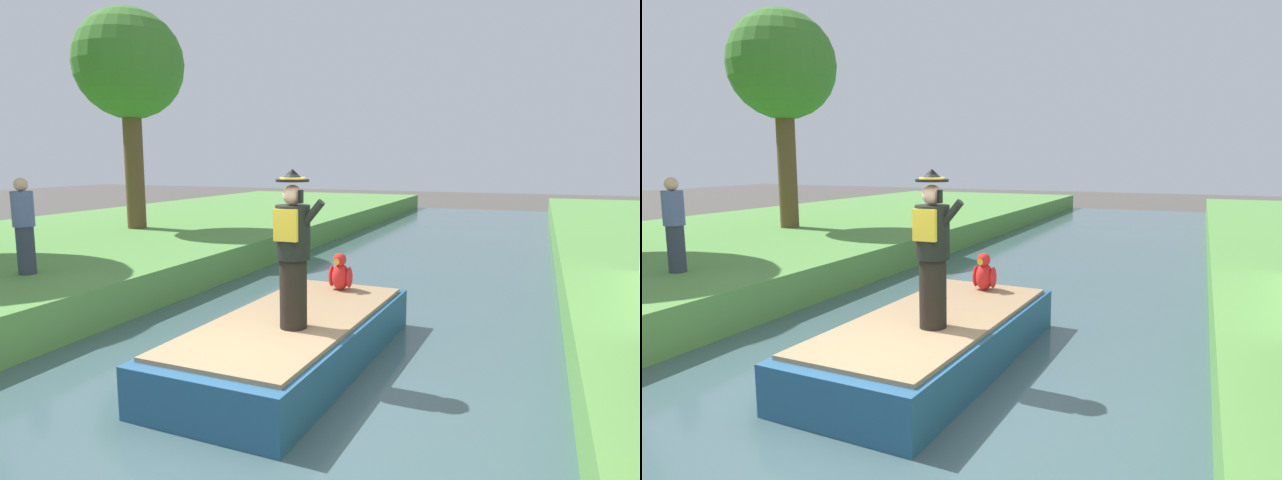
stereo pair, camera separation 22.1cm
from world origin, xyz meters
TOP-DOWN VIEW (x-y plane):
  - ground_plane at (0.00, 0.00)m, footprint 80.00×80.00m
  - canal_water at (0.00, 0.00)m, footprint 6.43×48.00m
  - boat at (0.00, 1.42)m, footprint 1.91×4.25m
  - person_pirate at (0.19, 0.98)m, footprint 0.61×0.42m
  - parrot_plush at (0.06, 2.93)m, footprint 0.36×0.35m
  - tree_slender at (-7.54, 7.32)m, footprint 2.88×2.88m
  - person_bystander at (-5.07, 1.78)m, footprint 0.34×0.34m

SIDE VIEW (x-z plane):
  - ground_plane at x=0.00m, z-range 0.00..0.00m
  - canal_water at x=0.00m, z-range 0.00..0.10m
  - boat at x=0.00m, z-range 0.10..0.71m
  - parrot_plush at x=0.06m, z-range 0.67..1.24m
  - person_bystander at x=-5.07m, z-range 0.78..2.38m
  - person_pirate at x=0.19m, z-range 0.71..2.56m
  - tree_slender at x=-7.54m, z-range 2.15..8.00m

